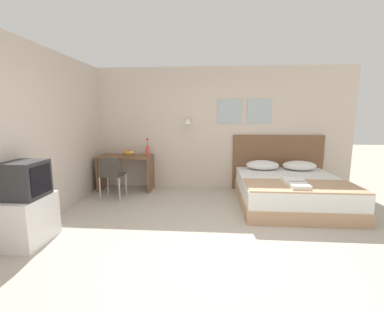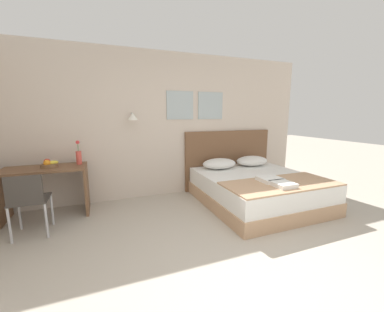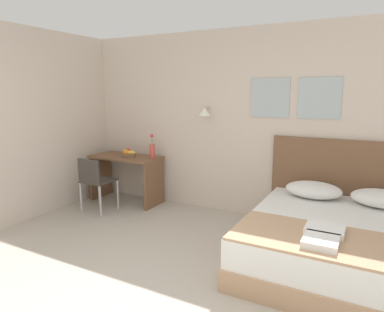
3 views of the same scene
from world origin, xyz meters
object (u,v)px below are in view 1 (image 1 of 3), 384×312
Objects in this scene: pillow_left at (262,165)px; desk_chair at (111,174)px; headboard at (277,162)px; folded_towel_mid_bed at (299,185)px; folded_towel_near_foot at (293,181)px; flower_vase at (148,149)px; desk at (126,166)px; television at (25,179)px; throw_blanket at (302,186)px; pillow_right at (299,166)px; tv_stand at (29,220)px; fruit_bowl at (128,154)px; bed at (290,191)px.

desk_chair reaches higher than pillow_left.
headboard is 6.26× the size of folded_towel_mid_bed.
desk_chair reaches higher than folded_towel_near_foot.
flower_vase reaches higher than desk_chair.
desk reaches higher than folded_towel_mid_bed.
pillow_left is at bearing 35.56° from television.
television is at bearing -164.72° from folded_towel_mid_bed.
headboard is 5.80× the size of folded_towel_near_foot.
headboard is at bearing 15.44° from desk_chair.
throw_blanket is 3.53m from desk.
flower_vase is at bearing 178.37° from pillow_right.
headboard reaches higher than tv_stand.
desk_chair is 2.19× the size of flower_vase.
pillow_left reaches higher than folded_towel_mid_bed.
television is (-3.36, -2.40, 0.24)m from pillow_left.
television is at bearing -102.10° from fruit_bowl.
throw_blanket is at bearing -21.54° from fruit_bowl.
pillow_right is at bearing 0.00° from pillow_left.
throw_blanket reaches higher than bed.
pillow_left is 2.01× the size of folded_towel_near_foot.
fruit_bowl is at bearing 77.83° from tv_stand.
pillow_right is 0.81× the size of desk_chair.
headboard is 3.30m from desk.
bed is 1.12× the size of throw_blanket.
tv_stand is (-3.74, -2.71, -0.30)m from headboard.
folded_towel_near_foot is 0.88× the size of flower_vase.
fruit_bowl is at bearing 158.46° from throw_blanket.
pillow_right is at bearing -39.89° from headboard.
headboard is at bearing 35.99° from tv_stand.
television is at bearing -160.76° from folded_towel_near_foot.
folded_towel_near_foot is at bearing 19.22° from tv_stand.
folded_towel_mid_bed is (-0.09, -1.72, -0.04)m from headboard.
throw_blanket is 3.43m from desk_chair.
folded_towel_mid_bed is at bearing -28.82° from flower_vase.
tv_stand is (-0.45, -2.42, -0.22)m from desk.
pillow_right is (0.37, -0.31, -0.00)m from headboard.
television is (0.00, -0.00, 0.53)m from tv_stand.
throw_blanket is 3.78× the size of television.
desk_chair reaches higher than bed.
pillow_right is 0.59× the size of desk.
pillow_left and pillow_right have the same top height.
pillow_left is 2.17× the size of folded_towel_mid_bed.
folded_towel_near_foot is at bearing -102.50° from bed.
fruit_bowl is at bearing -174.47° from headboard.
pillow_right is 3.79m from desk_chair.
desk is 0.64m from desk_chair.
pillow_left is 1.44× the size of television.
pillow_right is (0.75, 0.00, 0.00)m from pillow_left.
pillow_right is at bearing 30.30° from tv_stand.
flower_vase is at bearing 12.74° from fruit_bowl.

